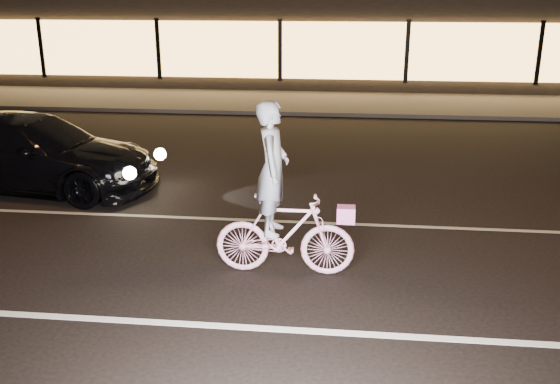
# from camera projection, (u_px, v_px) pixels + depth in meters

# --- Properties ---
(ground) EXTENTS (90.00, 90.00, 0.00)m
(ground) POSITION_uv_depth(u_px,v_px,m) (168.00, 268.00, 8.92)
(ground) COLOR black
(ground) RESTS_ON ground
(lane_stripe_near) EXTENTS (60.00, 0.12, 0.01)m
(lane_stripe_near) POSITION_uv_depth(u_px,v_px,m) (134.00, 321.00, 7.51)
(lane_stripe_near) COLOR silver
(lane_stripe_near) RESTS_ON ground
(lane_stripe_far) EXTENTS (60.00, 0.10, 0.01)m
(lane_stripe_far) POSITION_uv_depth(u_px,v_px,m) (200.00, 218.00, 10.81)
(lane_stripe_far) COLOR gray
(lane_stripe_far) RESTS_ON ground
(sidewalk) EXTENTS (30.00, 4.00, 0.12)m
(sidewalk) POSITION_uv_depth(u_px,v_px,m) (274.00, 102.00, 21.16)
(sidewalk) COLOR #383533
(sidewalk) RESTS_ON ground
(storefront) EXTENTS (25.40, 8.42, 4.20)m
(storefront) POSITION_uv_depth(u_px,v_px,m) (291.00, 27.00, 26.13)
(storefront) COLOR black
(storefront) RESTS_ON ground
(cyclist) EXTENTS (1.93, 0.67, 2.44)m
(cyclist) POSITION_uv_depth(u_px,v_px,m) (282.00, 215.00, 8.50)
(cyclist) COLOR #F44C9E
(cyclist) RESTS_ON ground
(sedan) EXTENTS (5.21, 2.63, 1.45)m
(sedan) POSITION_uv_depth(u_px,v_px,m) (32.00, 153.00, 12.20)
(sedan) COLOR black
(sedan) RESTS_ON ground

